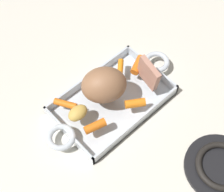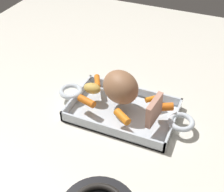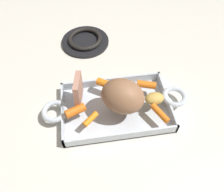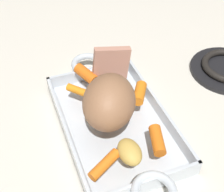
# 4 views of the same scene
# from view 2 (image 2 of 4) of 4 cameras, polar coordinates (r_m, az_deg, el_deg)

# --- Properties ---
(ground_plane) EXTENTS (1.60, 1.60, 0.00)m
(ground_plane) POSITION_cam_2_polar(r_m,az_deg,el_deg) (0.90, 2.05, -3.43)
(ground_plane) COLOR silver
(roasting_dish) EXTENTS (0.42, 0.20, 0.04)m
(roasting_dish) POSITION_cam_2_polar(r_m,az_deg,el_deg) (0.89, 2.07, -2.85)
(roasting_dish) COLOR silver
(roasting_dish) RESTS_ON ground_plane
(pork_roast) EXTENTS (0.15, 0.14, 0.09)m
(pork_roast) POSITION_cam_2_polar(r_m,az_deg,el_deg) (0.86, 1.65, 1.72)
(pork_roast) COLOR #956646
(pork_roast) RESTS_ON roasting_dish
(roast_slice_outer) EXTENTS (0.03, 0.08, 0.08)m
(roast_slice_outer) POSITION_cam_2_polar(r_m,az_deg,el_deg) (0.80, 8.03, -2.70)
(roast_slice_outer) COLOR tan
(roast_slice_outer) RESTS_ON roasting_dish
(baby_carrot_long) EXTENTS (0.04, 0.06, 0.02)m
(baby_carrot_long) POSITION_cam_2_polar(r_m,az_deg,el_deg) (0.94, -2.81, 2.78)
(baby_carrot_long) COLOR orange
(baby_carrot_long) RESTS_ON roasting_dish
(baby_carrot_southeast) EXTENTS (0.06, 0.04, 0.02)m
(baby_carrot_southeast) POSITION_cam_2_polar(r_m,az_deg,el_deg) (0.87, -4.85, -1.00)
(baby_carrot_southeast) COLOR orange
(baby_carrot_southeast) RESTS_ON roasting_dish
(baby_carrot_northwest) EXTENTS (0.05, 0.04, 0.02)m
(baby_carrot_northwest) POSITION_cam_2_polar(r_m,az_deg,el_deg) (0.88, 7.85, -0.46)
(baby_carrot_northwest) COLOR orange
(baby_carrot_northwest) RESTS_ON roasting_dish
(baby_carrot_northeast) EXTENTS (0.06, 0.05, 0.02)m
(baby_carrot_northeast) POSITION_cam_2_polar(r_m,az_deg,el_deg) (0.81, 1.96, -3.97)
(baby_carrot_northeast) COLOR orange
(baby_carrot_northeast) RESTS_ON roasting_dish
(baby_carrot_short) EXTENTS (0.06, 0.04, 0.03)m
(baby_carrot_short) POSITION_cam_2_polar(r_m,az_deg,el_deg) (0.85, 9.75, -2.06)
(baby_carrot_short) COLOR orange
(baby_carrot_short) RESTS_ON roasting_dish
(potato_near_roast) EXTENTS (0.06, 0.04, 0.03)m
(potato_near_roast) POSITION_cam_2_polar(r_m,az_deg,el_deg) (0.90, -3.79, 1.47)
(potato_near_roast) COLOR gold
(potato_near_roast) RESTS_ON roasting_dish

